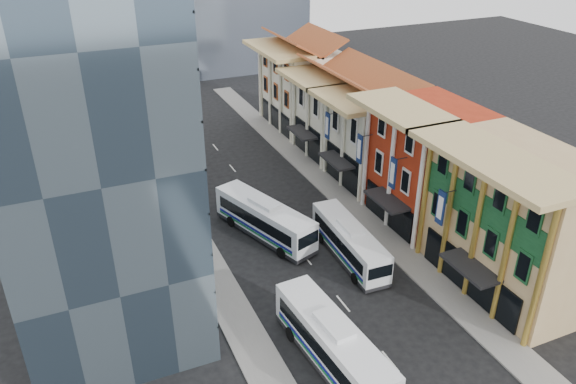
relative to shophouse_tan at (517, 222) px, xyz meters
name	(u,v)px	position (x,y,z in m)	size (l,w,h in m)	color
ground	(398,371)	(-14.00, -5.00, -6.00)	(200.00, 200.00, 0.00)	black
sidewalk_right	(350,205)	(-5.50, 17.00, -5.92)	(3.00, 90.00, 0.15)	slate
sidewalk_left	(195,240)	(-22.50, 17.00, -5.92)	(3.00, 90.00, 0.15)	slate
shophouse_tan	(517,222)	(0.00, 0.00, 0.00)	(8.00, 14.00, 12.00)	tan
shophouse_red	(427,164)	(0.00, 12.00, 0.00)	(8.00, 10.00, 12.00)	#A62B12
shophouse_cream_near	(376,140)	(0.00, 21.50, -1.00)	(8.00, 9.00, 10.00)	silver
shophouse_cream_mid	(338,115)	(0.00, 30.50, -1.00)	(8.00, 9.00, 10.00)	silver
shophouse_cream_far	(303,88)	(0.00, 41.00, -0.50)	(8.00, 12.00, 11.00)	silver
office_tower	(78,114)	(-31.00, 14.00, 9.00)	(12.00, 26.00, 30.00)	#3A4C5C
office_block_far	(80,116)	(-30.00, 37.00, 1.00)	(10.00, 18.00, 14.00)	gray
bus_left_near	(333,344)	(-17.96, -2.61, -4.06)	(2.83, 12.08, 3.87)	white
bus_left_far	(265,218)	(-16.00, 15.19, -4.07)	(2.82, 12.04, 3.86)	white
bus_right	(350,242)	(-10.41, 8.54, -4.23)	(2.58, 11.02, 3.54)	white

